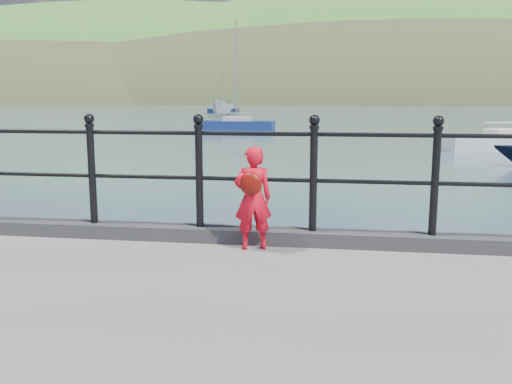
% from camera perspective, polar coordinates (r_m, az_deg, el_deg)
% --- Properties ---
extents(ground, '(600.00, 600.00, 0.00)m').
position_cam_1_polar(ground, '(6.24, 0.16, -13.82)').
color(ground, '#2D4251').
rests_on(ground, ground).
extents(kerb, '(60.00, 0.30, 0.15)m').
position_cam_1_polar(kerb, '(5.75, -0.06, -4.58)').
color(kerb, '#28282B').
rests_on(kerb, quay).
extents(railing, '(18.11, 0.11, 1.20)m').
position_cam_1_polar(railing, '(5.61, -0.06, 2.85)').
color(railing, black).
rests_on(railing, kerb).
extents(far_shore, '(830.00, 200.00, 156.00)m').
position_cam_1_polar(far_shore, '(249.19, 17.21, 3.80)').
color(far_shore, '#333A21').
rests_on(far_shore, ground).
extents(child, '(0.44, 0.36, 1.04)m').
position_cam_1_polar(child, '(5.40, -0.33, -0.58)').
color(child, red).
rests_on(child, quay).
extents(launch_white, '(2.58, 5.68, 2.13)m').
position_cam_1_polar(launch_white, '(65.49, -3.56, 8.73)').
color(launch_white, beige).
rests_on(launch_white, ground).
extents(sailboat_left, '(4.99, 2.35, 7.01)m').
position_cam_1_polar(sailboat_left, '(83.57, -3.48, 8.52)').
color(sailboat_left, '#0E1A32').
rests_on(sailboat_left, ground).
extents(sailboat_port, '(5.73, 1.98, 8.28)m').
position_cam_1_polar(sailboat_port, '(41.41, -2.04, 7.00)').
color(sailboat_port, navy).
rests_on(sailboat_port, ground).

